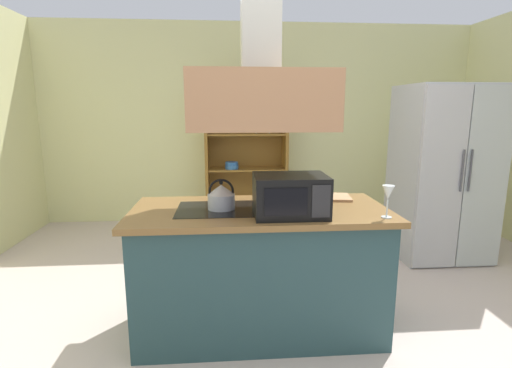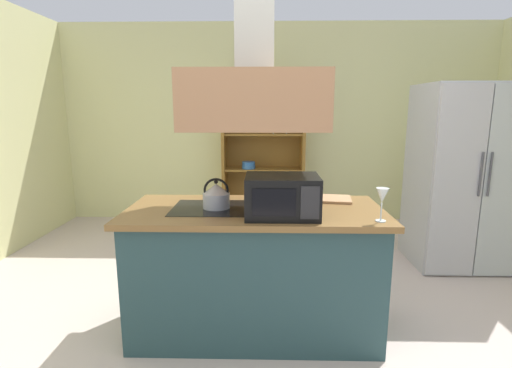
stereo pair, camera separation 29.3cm
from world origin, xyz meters
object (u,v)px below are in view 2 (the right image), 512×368
kettle (216,196)px  cutting_board (328,199)px  refrigerator (462,177)px  dish_cabinet (263,163)px  microwave (282,196)px  wine_glass_on_counter (382,197)px

kettle → cutting_board: bearing=17.8°
refrigerator → dish_cabinet: bearing=144.8°
microwave → wine_glass_on_counter: microwave is taller
microwave → cutting_board: bearing=50.5°
dish_cabinet → wine_glass_on_counter: dish_cabinet is taller
microwave → wine_glass_on_counter: size_ratio=2.23×
refrigerator → microwave: 2.36m
refrigerator → wine_glass_on_counter: bearing=-129.3°
dish_cabinet → cutting_board: size_ratio=5.56×
kettle → cutting_board: kettle is taller
refrigerator → microwave: refrigerator is taller
refrigerator → dish_cabinet: dish_cabinet is taller
refrigerator → kettle: size_ratio=8.74×
refrigerator → dish_cabinet: (-1.99, 1.41, -0.07)m
kettle → refrigerator: bearing=28.7°
cutting_board → microwave: size_ratio=0.74×
dish_cabinet → cutting_board: dish_cabinet is taller
kettle → wine_glass_on_counter: bearing=-15.5°
cutting_board → wine_glass_on_counter: 0.61m
microwave → kettle: bearing=157.6°
kettle → cutting_board: 0.85m
refrigerator → kettle: bearing=-151.3°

